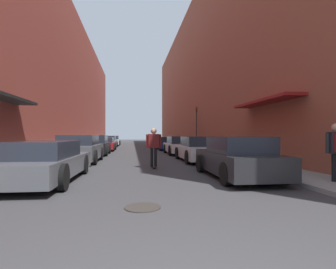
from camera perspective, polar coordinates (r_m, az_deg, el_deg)
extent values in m
plane|color=#38383A|center=(23.18, -6.76, -3.59)|extent=(117.89, 117.89, 0.00)
cube|color=gray|center=(28.88, -16.91, -2.78)|extent=(1.80, 53.59, 0.12)
cube|color=gray|center=(29.03, 2.94, -2.77)|extent=(1.80, 53.59, 0.12)
cube|color=brown|center=(29.95, -22.48, 10.39)|extent=(4.00, 53.59, 13.72)
cube|color=black|center=(12.26, -32.36, 6.91)|extent=(1.00, 4.80, 0.12)
cube|color=brown|center=(30.38, 8.44, 12.24)|extent=(4.00, 53.59, 15.81)
cube|color=maroon|center=(12.64, 20.29, 6.69)|extent=(1.00, 4.80, 0.12)
cube|color=#515459|center=(8.75, -25.16, -6.25)|extent=(1.94, 4.81, 0.55)
cube|color=#232833|center=(8.49, -25.64, -2.95)|extent=(1.65, 2.52, 0.48)
cylinder|color=black|center=(10.44, -27.38, -5.91)|extent=(0.18, 0.70, 0.70)
cylinder|color=black|center=(9.99, -17.74, -6.18)|extent=(0.18, 0.70, 0.70)
cylinder|color=black|center=(7.12, -21.88, -8.64)|extent=(0.18, 0.70, 0.70)
cube|color=#515459|center=(14.12, -18.69, -3.59)|extent=(1.96, 4.08, 0.70)
cube|color=#232833|center=(13.90, -18.85, -1.17)|extent=(1.70, 2.13, 0.50)
cylinder|color=black|center=(15.55, -21.18, -3.96)|extent=(0.18, 0.72, 0.72)
cylinder|color=black|center=(15.23, -14.38, -4.04)|extent=(0.18, 0.72, 0.72)
cylinder|color=black|center=(13.13, -23.71, -4.67)|extent=(0.18, 0.72, 0.72)
cylinder|color=black|center=(12.75, -15.67, -4.81)|extent=(0.18, 0.72, 0.72)
cube|color=black|center=(19.10, -15.60, -2.78)|extent=(1.80, 3.98, 0.68)
cube|color=#232833|center=(18.88, -15.68, -0.96)|extent=(1.58, 2.07, 0.54)
cylinder|color=black|center=(20.46, -17.57, -3.16)|extent=(0.18, 0.63, 0.63)
cylinder|color=black|center=(20.23, -12.65, -3.20)|extent=(0.18, 0.63, 0.63)
cylinder|color=black|center=(18.04, -18.90, -3.57)|extent=(0.18, 0.63, 0.63)
cylinder|color=black|center=(17.78, -13.32, -3.63)|extent=(0.18, 0.63, 0.63)
cube|color=maroon|center=(24.13, -13.86, -2.35)|extent=(1.99, 4.05, 0.56)
cube|color=#232833|center=(23.92, -13.91, -1.16)|extent=(1.73, 2.12, 0.45)
cylinder|color=black|center=(25.49, -15.68, -2.54)|extent=(0.18, 0.65, 0.65)
cylinder|color=black|center=(25.30, -11.42, -2.56)|extent=(0.18, 0.65, 0.65)
cylinder|color=black|center=(23.02, -16.53, -2.80)|extent=(0.18, 0.65, 0.65)
cylinder|color=black|center=(22.81, -11.81, -2.82)|extent=(0.18, 0.65, 0.65)
cube|color=gray|center=(29.33, -12.96, -1.84)|extent=(1.91, 4.79, 0.67)
cube|color=#232833|center=(29.08, -13.00, -0.73)|extent=(1.65, 2.50, 0.47)
cylinder|color=black|center=(30.89, -14.38, -2.10)|extent=(0.18, 0.66, 0.66)
cylinder|color=black|center=(30.74, -11.05, -2.11)|extent=(0.18, 0.66, 0.66)
cylinder|color=black|center=(27.96, -15.07, -2.31)|extent=(0.18, 0.66, 0.66)
cylinder|color=black|center=(27.79, -11.39, -2.33)|extent=(0.18, 0.66, 0.66)
cube|color=#B7B7BC|center=(35.49, -12.02, -1.55)|extent=(1.96, 4.77, 0.66)
cube|color=#232833|center=(35.25, -12.05, -0.64)|extent=(1.68, 2.49, 0.47)
cylinder|color=black|center=(37.03, -13.26, -1.77)|extent=(0.18, 0.66, 0.66)
cylinder|color=black|center=(36.91, -10.45, -1.78)|extent=(0.18, 0.66, 0.66)
cylinder|color=black|center=(34.12, -13.72, -1.92)|extent=(0.18, 0.66, 0.66)
cylinder|color=black|center=(33.98, -10.68, -1.92)|extent=(0.18, 0.66, 0.66)
cube|color=#232326|center=(8.99, 14.64, -5.84)|extent=(1.89, 4.42, 0.65)
cube|color=#232833|center=(8.75, 15.18, -2.16)|extent=(1.62, 2.32, 0.51)
cylinder|color=black|center=(10.02, 7.04, -6.29)|extent=(0.18, 0.65, 0.65)
cylinder|color=black|center=(10.59, 16.17, -5.95)|extent=(0.18, 0.65, 0.65)
cylinder|color=black|center=(7.45, 12.45, -8.42)|extent=(0.18, 0.65, 0.65)
cylinder|color=black|center=(8.21, 23.95, -7.65)|extent=(0.18, 0.65, 0.65)
cube|color=silver|center=(14.17, 6.57, -3.74)|extent=(1.85, 4.66, 0.64)
cube|color=#232833|center=(13.92, 6.81, -1.47)|extent=(1.61, 2.43, 0.50)
cylinder|color=black|center=(15.40, 2.05, -4.07)|extent=(0.18, 0.69, 0.69)
cylinder|color=black|center=(15.80, 8.37, -3.97)|extent=(0.18, 0.69, 0.69)
cylinder|color=black|center=(12.58, 4.30, -4.95)|extent=(0.18, 0.69, 0.69)
cylinder|color=black|center=(13.07, 11.91, -4.77)|extent=(0.18, 0.69, 0.69)
cube|color=silver|center=(19.32, 2.51, -2.83)|extent=(1.87, 4.39, 0.60)
cube|color=#232833|center=(19.09, 2.63, -1.18)|extent=(1.63, 2.29, 0.52)
cylinder|color=black|center=(20.53, -0.64, -3.06)|extent=(0.18, 0.70, 0.70)
cylinder|color=black|center=(20.83, 4.27, -3.02)|extent=(0.18, 0.70, 0.70)
cylinder|color=black|center=(17.85, 0.46, -3.51)|extent=(0.18, 0.70, 0.70)
cylinder|color=black|center=(18.19, 6.06, -3.44)|extent=(0.18, 0.70, 0.70)
cube|color=navy|center=(24.60, 0.24, -2.27)|extent=(2.04, 4.00, 0.58)
cube|color=#232833|center=(24.39, 0.30, -1.06)|extent=(1.76, 2.10, 0.46)
cylinder|color=black|center=(25.71, -2.25, -2.48)|extent=(0.18, 0.68, 0.68)
cylinder|color=black|center=(25.96, 1.94, -2.46)|extent=(0.18, 0.68, 0.68)
cylinder|color=black|center=(23.28, -1.66, -2.73)|extent=(0.18, 0.68, 0.68)
cylinder|color=black|center=(23.56, 2.95, -2.70)|extent=(0.18, 0.68, 0.68)
cube|color=gray|center=(30.11, -1.38, -1.93)|extent=(1.97, 4.56, 0.56)
cube|color=#232833|center=(29.87, -1.34, -1.01)|extent=(1.70, 2.38, 0.41)
cylinder|color=black|center=(31.42, -3.35, -2.10)|extent=(0.18, 0.63, 0.63)
cylinder|color=black|center=(31.62, 0.00, -2.09)|extent=(0.18, 0.63, 0.63)
cylinder|color=black|center=(28.63, -2.91, -2.30)|extent=(0.18, 0.63, 0.63)
cylinder|color=black|center=(28.84, 0.75, -2.28)|extent=(0.18, 0.63, 0.63)
cube|color=black|center=(11.17, -3.13, -7.00)|extent=(0.20, 0.78, 0.02)
cylinder|color=beige|center=(11.41, -3.62, -7.04)|extent=(0.03, 0.06, 0.06)
cylinder|color=beige|center=(11.42, -2.85, -7.03)|extent=(0.03, 0.06, 0.06)
cylinder|color=beige|center=(10.92, -3.42, -7.35)|extent=(0.03, 0.06, 0.06)
cylinder|color=beige|center=(10.93, -2.62, -7.35)|extent=(0.03, 0.06, 0.06)
cylinder|color=black|center=(11.12, -3.55, -4.97)|extent=(0.12, 0.12, 0.78)
cylinder|color=black|center=(11.13, -2.71, -4.96)|extent=(0.12, 0.12, 0.78)
cube|color=maroon|center=(11.09, -3.13, -1.42)|extent=(0.46, 0.21, 0.60)
sphere|color=tan|center=(11.09, -3.13, 0.76)|extent=(0.25, 0.25, 0.25)
cylinder|color=maroon|center=(11.07, -4.57, -1.43)|extent=(0.09, 0.09, 0.56)
cylinder|color=maroon|center=(11.12, -1.70, -1.42)|extent=(0.09, 0.09, 0.56)
cylinder|color=#332D28|center=(5.26, -5.55, -15.50)|extent=(0.70, 0.70, 0.02)
cylinder|color=#2D2D2D|center=(24.75, 6.20, 1.44)|extent=(0.10, 0.10, 3.91)
cube|color=#332D0F|center=(24.86, 6.20, 5.43)|extent=(0.16, 0.16, 0.45)
sphere|color=red|center=(24.79, 6.25, 5.71)|extent=(0.11, 0.11, 0.11)
cylinder|color=black|center=(8.58, 32.41, -6.10)|extent=(0.12, 0.12, 0.77)
sphere|color=tan|center=(8.59, 32.81, 1.27)|extent=(0.25, 0.25, 0.25)
cylinder|color=#232328|center=(8.42, 31.38, -1.56)|extent=(0.09, 0.09, 0.56)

